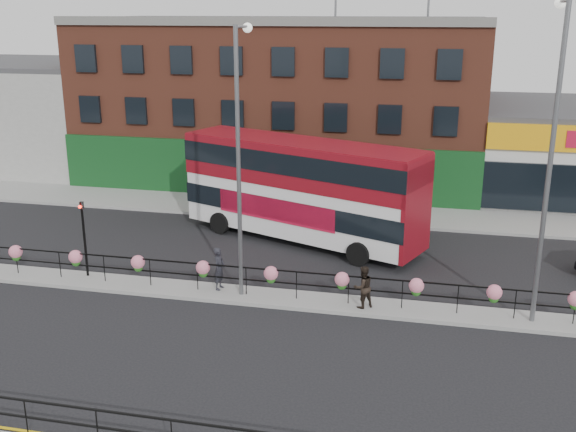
% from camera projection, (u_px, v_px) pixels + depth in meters
% --- Properties ---
extents(ground, '(120.00, 120.00, 0.00)m').
position_uv_depth(ground, '(271.00, 300.00, 26.14)').
color(ground, black).
rests_on(ground, ground).
extents(north_pavement, '(60.00, 4.00, 0.15)m').
position_uv_depth(north_pavement, '(323.00, 211.00, 37.30)').
color(north_pavement, gray).
rests_on(north_pavement, ground).
extents(median, '(60.00, 1.60, 0.15)m').
position_uv_depth(median, '(271.00, 298.00, 26.11)').
color(median, gray).
rests_on(median, ground).
extents(brick_building, '(25.00, 12.21, 10.30)m').
position_uv_depth(brick_building, '(285.00, 99.00, 44.07)').
color(brick_building, brown).
rests_on(brick_building, ground).
extents(warehouse_west, '(15.50, 12.00, 7.30)m').
position_uv_depth(warehouse_west, '(13.00, 112.00, 48.75)').
color(warehouse_west, '#9D9D98').
rests_on(warehouse_west, ground).
extents(median_railing, '(30.04, 0.56, 1.23)m').
position_uv_depth(median_railing, '(271.00, 275.00, 25.83)').
color(median_railing, black).
rests_on(median_railing, median).
extents(south_railing, '(20.04, 0.05, 1.12)m').
position_uv_depth(south_railing, '(96.00, 420.00, 16.85)').
color(south_railing, black).
rests_on(south_railing, south_pavement).
extents(double_decker_bus, '(12.30, 7.15, 4.91)m').
position_uv_depth(double_decker_bus, '(302.00, 181.00, 31.88)').
color(double_decker_bus, silver).
rests_on(double_decker_bus, ground).
extents(pedestrian_a, '(0.70, 0.53, 1.72)m').
position_uv_depth(pedestrian_a, '(219.00, 268.00, 26.54)').
color(pedestrian_a, black).
rests_on(pedestrian_a, median).
extents(pedestrian_b, '(1.38, 1.38, 1.63)m').
position_uv_depth(pedestrian_b, '(363.00, 287.00, 24.90)').
color(pedestrian_b, black).
rests_on(pedestrian_b, median).
extents(lamp_column_west, '(0.37, 1.79, 10.17)m').
position_uv_depth(lamp_column_west, '(240.00, 140.00, 24.76)').
color(lamp_column_west, slate).
rests_on(lamp_column_west, median).
extents(lamp_column_east, '(0.40, 1.94, 11.05)m').
position_uv_depth(lamp_column_east, '(552.00, 138.00, 22.39)').
color(lamp_column_east, slate).
rests_on(lamp_column_east, median).
extents(traffic_light_median, '(0.15, 0.28, 3.65)m').
position_uv_depth(traffic_light_median, '(83.00, 223.00, 27.44)').
color(traffic_light_median, black).
rests_on(traffic_light_median, median).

